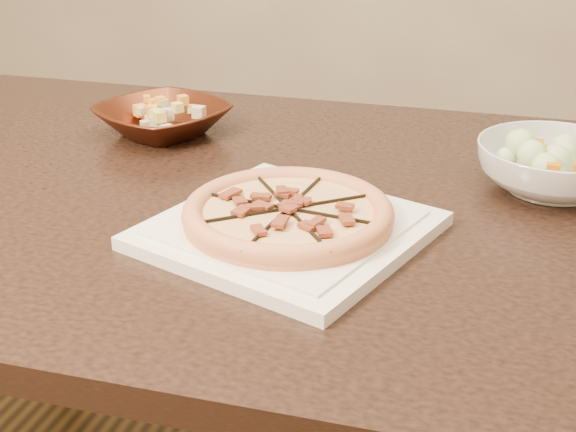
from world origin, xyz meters
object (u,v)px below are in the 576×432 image
object	(u,v)px
dining_table	(256,247)
plate	(288,230)
bronze_bowl	(163,120)
salad_bowl	(553,167)
pizza	(288,213)

from	to	relation	value
dining_table	plate	size ratio (longest dim) A/B	3.83
bronze_bowl	salad_bowl	xyz separation A→B (m)	(0.66, -0.06, 0.01)
dining_table	pizza	xyz separation A→B (m)	(0.09, -0.13, 0.13)
pizza	bronze_bowl	bearing A→B (deg)	135.91
dining_table	bronze_bowl	xyz separation A→B (m)	(-0.24, 0.19, 0.12)
plate	pizza	distance (m)	0.02
dining_table	bronze_bowl	size ratio (longest dim) A/B	7.13
dining_table	salad_bowl	distance (m)	0.46
plate	salad_bowl	world-z (taller)	salad_bowl
dining_table	bronze_bowl	bearing A→B (deg)	141.33
dining_table	salad_bowl	xyz separation A→B (m)	(0.42, 0.14, 0.13)
plate	bronze_bowl	size ratio (longest dim) A/B	1.86
pizza	salad_bowl	world-z (taller)	salad_bowl
dining_table	plate	world-z (taller)	plate
dining_table	salad_bowl	world-z (taller)	salad_bowl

